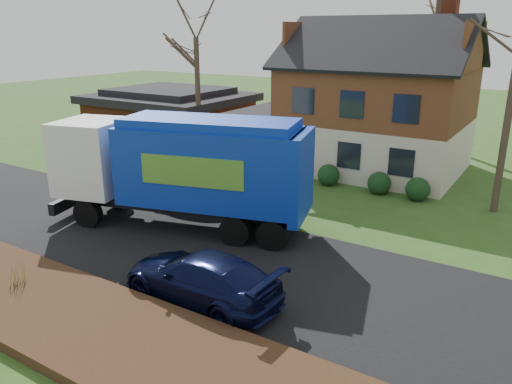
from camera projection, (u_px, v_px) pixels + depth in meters
The scene contains 10 objects.
ground at pixel (184, 247), 17.78m from camera, with size 120.00×120.00×0.00m, color #2E4D19.
road at pixel (184, 247), 17.78m from camera, with size 80.00×7.00×0.02m, color black.
mulch_verge at pixel (57, 311), 13.47m from camera, with size 80.00×3.50×0.30m, color #321B10.
main_house at pixel (369, 95), 26.98m from camera, with size 12.95×8.95×9.26m.
ranch_house at pixel (170, 116), 33.76m from camera, with size 9.80×8.20×3.70m.
garbage_truck at pixel (184, 165), 18.90m from camera, with size 10.46×5.26×4.33m.
silver_sedan at pixel (209, 185), 22.21m from camera, with size 1.70×4.87×1.61m, color #94959A.
navy_wagon at pixel (201, 278), 14.10m from camera, with size 2.00×4.91×1.43m, color black.
tree_front_west at pixel (195, 18), 27.21m from camera, with size 3.28×3.28×9.75m.
grass_clump_mid at pixel (16, 270), 14.47m from camera, with size 0.31×0.26×0.87m.
Camera 1 is at (10.84, -12.44, 7.38)m, focal length 35.00 mm.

